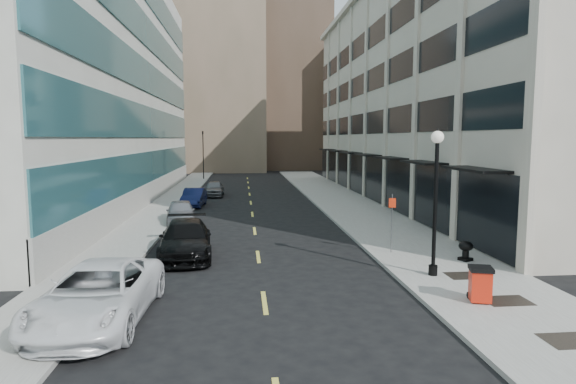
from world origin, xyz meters
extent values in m
plane|color=black|center=(0.00, 0.00, 0.00)|extent=(160.00, 160.00, 0.00)
cube|color=gray|center=(7.50, 20.00, 0.07)|extent=(5.00, 80.00, 0.15)
cube|color=gray|center=(-6.50, 20.00, 0.07)|extent=(3.00, 80.00, 0.15)
cube|color=beige|center=(17.00, 27.00, 9.00)|extent=(14.00, 46.00, 18.00)
cube|color=black|center=(10.02, 27.00, 2.00)|extent=(0.18, 46.00, 3.60)
cube|color=black|center=(10.03, 27.00, 6.50)|extent=(0.12, 46.00, 1.80)
cube|color=black|center=(10.03, 27.00, 10.00)|extent=(0.12, 46.00, 1.80)
cube|color=black|center=(10.03, 27.00, 13.50)|extent=(0.12, 46.00, 1.80)
cube|color=beige|center=(10.00, 4.00, 9.00)|extent=(0.35, 0.60, 18.00)
cube|color=beige|center=(10.00, 10.00, 9.00)|extent=(0.35, 0.60, 18.00)
cube|color=beige|center=(10.00, 16.00, 9.00)|extent=(0.35, 0.60, 18.00)
cube|color=beige|center=(10.00, 22.00, 9.00)|extent=(0.35, 0.60, 18.00)
cube|color=beige|center=(10.00, 28.00, 9.00)|extent=(0.35, 0.60, 18.00)
cube|color=beige|center=(10.00, 34.00, 9.00)|extent=(0.35, 0.60, 18.00)
cube|color=beige|center=(10.00, 40.00, 9.00)|extent=(0.35, 0.60, 18.00)
cube|color=beige|center=(10.00, 46.00, 9.00)|extent=(0.35, 0.60, 18.00)
cube|color=black|center=(9.35, 7.00, 3.90)|extent=(1.30, 4.00, 0.12)
cube|color=black|center=(9.35, 13.00, 3.90)|extent=(1.30, 4.00, 0.12)
cube|color=black|center=(9.35, 19.00, 3.90)|extent=(1.30, 4.00, 0.12)
cube|color=black|center=(9.35, 25.00, 3.90)|extent=(1.30, 4.00, 0.12)
cube|color=black|center=(9.35, 31.00, 3.90)|extent=(1.30, 4.00, 0.12)
cube|color=black|center=(9.35, 37.00, 3.90)|extent=(1.30, 4.00, 0.12)
cube|color=black|center=(9.35, 43.00, 3.90)|extent=(1.30, 4.00, 0.12)
cube|color=silver|center=(-16.00, 27.00, 10.00)|extent=(16.00, 46.00, 20.00)
cube|color=gray|center=(-7.96, 27.00, 0.90)|extent=(0.20, 46.00, 1.80)
cube|color=#2E666D|center=(-7.97, 27.00, 3.00)|extent=(0.14, 45.60, 2.40)
cube|color=#2E666D|center=(-7.97, 27.00, 6.50)|extent=(0.14, 45.60, 2.40)
cube|color=#2E666D|center=(-7.97, 27.00, 10.00)|extent=(0.14, 45.60, 2.40)
cube|color=#2E666D|center=(-7.97, 27.00, 13.50)|extent=(0.14, 45.60, 2.40)
cube|color=#806854|center=(-4.00, 68.00, 14.00)|extent=(14.00, 18.00, 28.00)
cube|color=#4F3D2F|center=(8.00, 72.00, 17.00)|extent=(12.00, 16.00, 34.00)
cube|color=#806854|center=(-14.00, 78.00, 11.00)|extent=(12.00, 14.00, 22.00)
cube|color=beige|center=(18.00, 66.00, 10.00)|extent=(10.00, 14.00, 20.00)
cube|color=black|center=(7.60, -2.00, 0.15)|extent=(1.40, 1.00, 0.01)
cube|color=black|center=(7.60, 1.00, 0.15)|extent=(1.40, 1.00, 0.01)
cube|color=black|center=(7.60, 3.80, 0.15)|extent=(1.40, 1.00, 0.01)
cube|color=#D8CC4C|center=(0.00, 2.00, 0.01)|extent=(0.15, 2.20, 0.01)
cube|color=#D8CC4C|center=(0.00, 8.00, 0.01)|extent=(0.15, 2.20, 0.01)
cube|color=#D8CC4C|center=(0.00, 14.00, 0.01)|extent=(0.15, 2.20, 0.01)
cube|color=#D8CC4C|center=(0.00, 20.00, 0.01)|extent=(0.15, 2.20, 0.01)
cube|color=#D8CC4C|center=(0.00, 26.00, 0.01)|extent=(0.15, 2.20, 0.01)
cube|color=#D8CC4C|center=(0.00, 32.00, 0.01)|extent=(0.15, 2.20, 0.01)
cube|color=#D8CC4C|center=(0.00, 38.00, 0.01)|extent=(0.15, 2.20, 0.01)
cube|color=#D8CC4C|center=(0.00, 44.00, 0.01)|extent=(0.15, 2.20, 0.01)
cube|color=#D8CC4C|center=(0.00, 50.00, 0.01)|extent=(0.15, 2.20, 0.01)
cylinder|color=black|center=(-5.50, 48.00, 3.00)|extent=(0.12, 0.12, 6.00)
imported|color=black|center=(-5.50, 48.00, 5.99)|extent=(0.66, 0.66, 1.98)
imported|color=white|center=(-4.80, 0.82, 0.83)|extent=(3.01, 6.07, 1.65)
imported|color=black|center=(-3.20, 8.34, 0.79)|extent=(2.67, 5.62, 1.58)
imported|color=gray|center=(-4.45, 16.75, 0.72)|extent=(2.24, 4.44, 1.45)
imported|color=#121A45|center=(-4.39, 24.24, 0.70)|extent=(1.72, 4.32, 1.40)
imported|color=slate|center=(-3.20, 30.79, 0.71)|extent=(1.69, 4.15, 1.41)
cube|color=red|center=(6.69, 1.00, 0.69)|extent=(0.75, 0.75, 0.98)
cube|color=black|center=(6.69, 1.00, 1.21)|extent=(0.85, 0.85, 0.12)
cylinder|color=black|center=(6.50, 1.32, 0.26)|extent=(0.06, 0.22, 0.22)
cylinder|color=black|center=(6.89, 1.32, 0.26)|extent=(0.06, 0.22, 0.22)
cylinder|color=black|center=(6.40, 4.00, 0.34)|extent=(0.33, 0.33, 0.37)
cylinder|color=black|center=(6.40, 4.00, 2.74)|extent=(0.15, 0.15, 4.77)
sphere|color=silver|center=(6.40, 4.00, 5.28)|extent=(0.46, 0.46, 0.46)
cone|color=black|center=(6.40, 4.00, 5.54)|extent=(0.12, 0.12, 0.19)
cylinder|color=slate|center=(5.95, 7.65, 1.46)|extent=(0.05, 0.05, 2.63)
cube|color=red|center=(5.95, 7.63, 2.39)|extent=(0.31, 0.06, 0.42)
cube|color=black|center=(8.60, 5.94, 0.21)|extent=(0.59, 0.59, 0.13)
cylinder|color=black|center=(8.60, 5.94, 0.47)|extent=(0.28, 0.28, 0.42)
ellipsoid|color=black|center=(8.60, 5.94, 0.77)|extent=(0.59, 0.59, 0.42)
camera|label=1|loc=(-0.67, -12.93, 5.25)|focal=30.00mm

